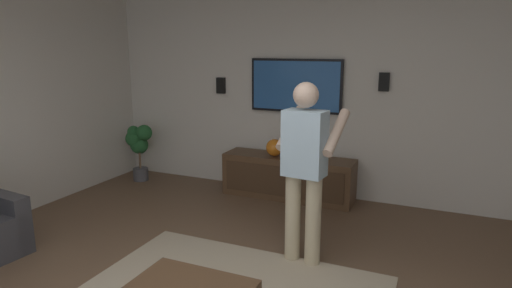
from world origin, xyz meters
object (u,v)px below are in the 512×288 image
media_console (288,177)px  wall_speaker_right (221,85)px  potted_plant_short (139,144)px  person_standing (305,163)px  tv (296,86)px  vase_round (275,148)px  wall_speaker_left (384,82)px

media_console → wall_speaker_right: wall_speaker_right is taller
potted_plant_short → person_standing: bearing=-115.8°
potted_plant_short → tv: bearing=-80.6°
tv → person_standing: tv is taller
person_standing → vase_round: size_ratio=7.45×
media_console → wall_speaker_right: 1.59m
person_standing → wall_speaker_left: size_ratio=7.45×
wall_speaker_left → wall_speaker_right: wall_speaker_left is taller
potted_plant_short → wall_speaker_right: 1.51m
media_console → person_standing: (-1.57, -0.70, 0.66)m
wall_speaker_left → wall_speaker_right: size_ratio=1.00×
media_console → person_standing: bearing=24.1°
media_console → wall_speaker_right: bearing=-103.0°
vase_round → potted_plant_short: bearing=92.7°
potted_plant_short → media_console: bearing=-86.6°
tv → wall_speaker_right: tv is taller
vase_round → wall_speaker_left: 1.57m
tv → person_standing: (-1.81, -0.70, -0.50)m
wall_speaker_right → media_console: bearing=-103.0°
tv → potted_plant_short: size_ratio=1.48×
media_console → tv: tv is taller
potted_plant_short → wall_speaker_right: bearing=-71.7°
person_standing → wall_speaker_right: 2.61m
person_standing → wall_speaker_right: size_ratio=7.45×
tv → wall_speaker_left: bearing=90.7°
wall_speaker_right → person_standing: bearing=-135.4°
wall_speaker_left → person_standing: bearing=167.8°
tv → wall_speaker_left: size_ratio=5.54×
media_console → potted_plant_short: size_ratio=2.06×
person_standing → potted_plant_short: 3.33m
tv → person_standing: size_ratio=0.74×
vase_round → wall_speaker_right: bearing=72.5°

